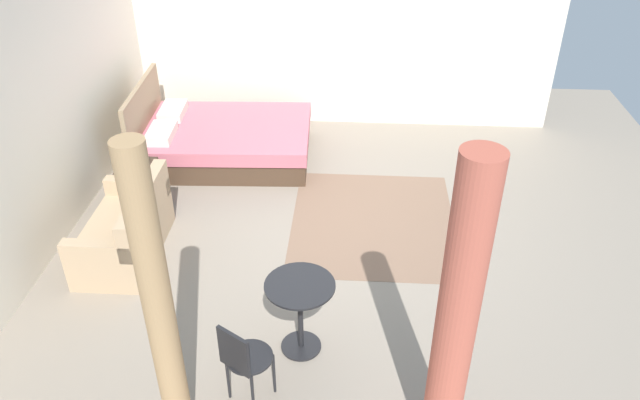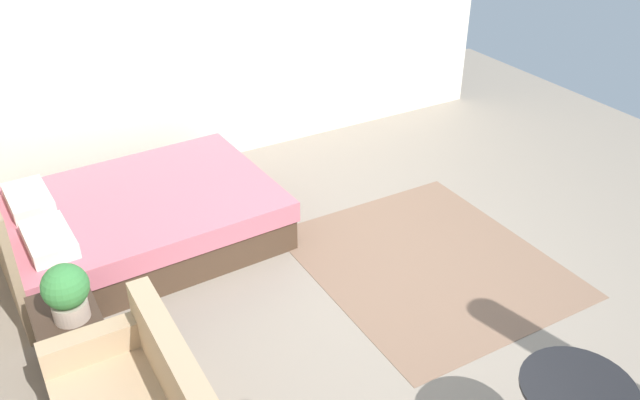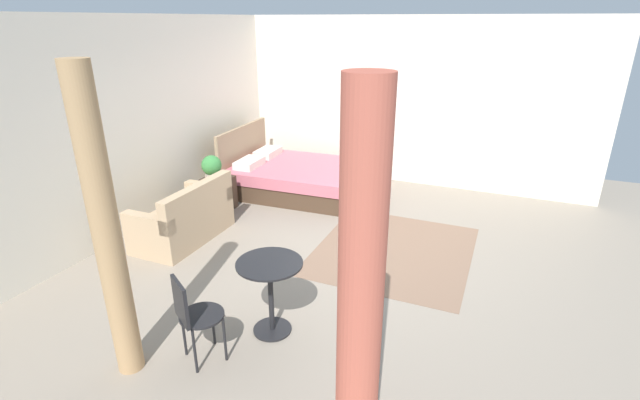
{
  "view_description": "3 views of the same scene",
  "coord_description": "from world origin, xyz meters",
  "px_view_note": "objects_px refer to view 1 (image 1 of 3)",
  "views": [
    {
      "loc": [
        -5.77,
        -0.23,
        4.15
      ],
      "look_at": [
        -0.25,
        0.13,
        0.58
      ],
      "focal_mm": 34.52,
      "sensor_mm": 36.0,
      "label": 1
    },
    {
      "loc": [
        -3.28,
        2.59,
        3.33
      ],
      "look_at": [
        0.19,
        0.6,
        0.95
      ],
      "focal_mm": 37.28,
      "sensor_mm": 36.0,
      "label": 2
    },
    {
      "loc": [
        -4.94,
        -1.62,
        2.77
      ],
      "look_at": [
        -0.15,
        0.41,
        0.7
      ],
      "focal_mm": 25.55,
      "sensor_mm": 36.0,
      "label": 3
    }
  ],
  "objects_px": {
    "balcony_table": "(300,305)",
    "cafe_chair_near_window": "(243,357)",
    "potted_plant": "(132,155)",
    "bed": "(222,140)",
    "nightstand": "(138,186)",
    "couch": "(127,232)"
  },
  "relations": [
    {
      "from": "bed",
      "to": "cafe_chair_near_window",
      "type": "xyz_separation_m",
      "value": [
        -4.12,
        -1.01,
        0.24
      ]
    },
    {
      "from": "bed",
      "to": "nightstand",
      "type": "relative_size",
      "value": 4.36
    },
    {
      "from": "bed",
      "to": "balcony_table",
      "type": "xyz_separation_m",
      "value": [
        -3.5,
        -1.4,
        0.25
      ]
    },
    {
      "from": "couch",
      "to": "bed",
      "type": "bearing_deg",
      "value": -14.81
    },
    {
      "from": "couch",
      "to": "cafe_chair_near_window",
      "type": "xyz_separation_m",
      "value": [
        -1.89,
        -1.6,
        0.22
      ]
    },
    {
      "from": "nightstand",
      "to": "potted_plant",
      "type": "height_order",
      "value": "potted_plant"
    },
    {
      "from": "bed",
      "to": "potted_plant",
      "type": "height_order",
      "value": "bed"
    },
    {
      "from": "couch",
      "to": "potted_plant",
      "type": "distance_m",
      "value": 1.0
    },
    {
      "from": "balcony_table",
      "to": "cafe_chair_near_window",
      "type": "distance_m",
      "value": 0.74
    },
    {
      "from": "nightstand",
      "to": "cafe_chair_near_window",
      "type": "distance_m",
      "value": 3.38
    },
    {
      "from": "bed",
      "to": "nightstand",
      "type": "height_order",
      "value": "bed"
    },
    {
      "from": "nightstand",
      "to": "potted_plant",
      "type": "distance_m",
      "value": 0.49
    },
    {
      "from": "potted_plant",
      "to": "bed",
      "type": "bearing_deg",
      "value": -28.65
    },
    {
      "from": "nightstand",
      "to": "cafe_chair_near_window",
      "type": "bearing_deg",
      "value": -148.02
    },
    {
      "from": "nightstand",
      "to": "potted_plant",
      "type": "relative_size",
      "value": 1.34
    },
    {
      "from": "cafe_chair_near_window",
      "to": "couch",
      "type": "bearing_deg",
      "value": 40.28
    },
    {
      "from": "balcony_table",
      "to": "couch",
      "type": "bearing_deg",
      "value": 57.62
    },
    {
      "from": "couch",
      "to": "potted_plant",
      "type": "bearing_deg",
      "value": 9.83
    },
    {
      "from": "potted_plant",
      "to": "balcony_table",
      "type": "distance_m",
      "value": 3.04
    },
    {
      "from": "potted_plant",
      "to": "couch",
      "type": "bearing_deg",
      "value": -170.17
    },
    {
      "from": "bed",
      "to": "cafe_chair_near_window",
      "type": "bearing_deg",
      "value": -166.26
    },
    {
      "from": "bed",
      "to": "potted_plant",
      "type": "distance_m",
      "value": 1.62
    }
  ]
}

